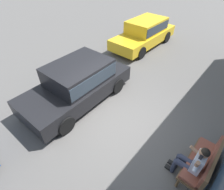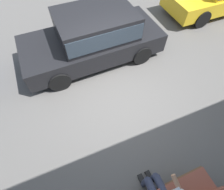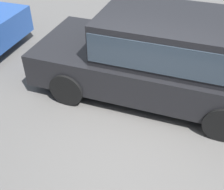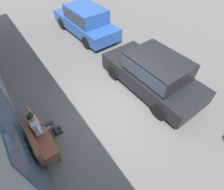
{
  "view_description": "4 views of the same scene",
  "coord_description": "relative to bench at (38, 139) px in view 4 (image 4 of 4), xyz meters",
  "views": [
    {
      "loc": [
        3.19,
        2.6,
        4.6
      ],
      "look_at": [
        0.2,
        0.03,
        1.23
      ],
      "focal_mm": 28.0,
      "sensor_mm": 36.0,
      "label": 1
    },
    {
      "loc": [
        1.27,
        2.6,
        4.13
      ],
      "look_at": [
        0.49,
        0.71,
        1.15
      ],
      "focal_mm": 28.0,
      "sensor_mm": 36.0,
      "label": 2
    },
    {
      "loc": [
        -0.68,
        2.6,
        3.28
      ],
      "look_at": [
        0.28,
        0.03,
        1.12
      ],
      "focal_mm": 45.0,
      "sensor_mm": 36.0,
      "label": 3
    },
    {
      "loc": [
        -3.2,
        2.6,
        5.13
      ],
      "look_at": [
        0.07,
        0.26,
        0.79
      ],
      "focal_mm": 28.0,
      "sensor_mm": 36.0,
      "label": 4
    }
  ],
  "objects": [
    {
      "name": "ground_plane",
      "position": [
        -0.07,
        -2.9,
        -0.59
      ],
      "size": [
        60.0,
        60.0,
        0.0
      ],
      "primitive_type": "plane",
      "color": "#565451"
    },
    {
      "name": "bench",
      "position": [
        0.0,
        0.0,
        0.0
      ],
      "size": [
        1.5,
        0.55,
        1.02
      ],
      "color": "brown",
      "rests_on": "ground_plane"
    },
    {
      "name": "person_on_phone",
      "position": [
        0.29,
        -0.22,
        0.13
      ],
      "size": [
        0.73,
        0.74,
        1.35
      ],
      "color": "#2D3347",
      "rests_on": "ground_plane"
    },
    {
      "name": "parked_car_mid",
      "position": [
        0.0,
        -4.63,
        0.23
      ],
      "size": [
        4.28,
        2.01,
        1.52
      ],
      "color": "black",
      "rests_on": "ground_plane"
    },
    {
      "name": "parked_car_far",
      "position": [
        5.49,
        -4.75,
        0.25
      ],
      "size": [
        4.55,
        1.97,
        1.54
      ],
      "color": "#23478E",
      "rests_on": "ground_plane"
    }
  ]
}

